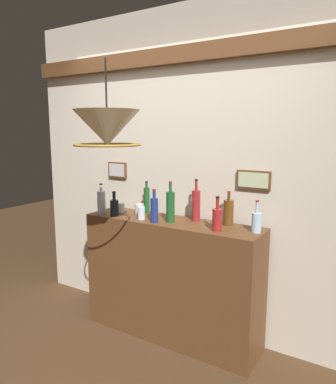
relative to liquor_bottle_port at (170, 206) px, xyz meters
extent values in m
cube|color=beige|center=(-0.02, 0.32, 0.24)|extent=(3.43, 0.08, 2.81)
cube|color=brown|center=(-0.02, 0.26, 1.23)|extent=(3.43, 0.10, 0.14)
cube|color=brown|center=(-0.77, 0.27, 0.23)|extent=(0.21, 0.03, 0.15)
cube|color=beige|center=(-0.77, 0.25, 0.23)|extent=(0.18, 0.01, 0.12)
cube|color=brown|center=(0.60, 0.27, 0.23)|extent=(0.27, 0.03, 0.15)
cube|color=#B9C895|center=(0.60, 0.25, 0.23)|extent=(0.24, 0.01, 0.12)
cube|color=brown|center=(-0.02, 0.04, -0.65)|extent=(1.55, 0.40, 1.03)
cylinder|color=#1B5024|center=(0.00, 0.00, -0.01)|extent=(0.07, 0.07, 0.25)
cylinder|color=#1B5024|center=(0.00, 0.00, 0.16)|extent=(0.02, 0.02, 0.08)
cylinder|color=maroon|center=(0.00, 0.00, 0.20)|extent=(0.03, 0.03, 0.01)
cylinder|color=#A9C9E3|center=(0.70, 0.07, -0.06)|extent=(0.07, 0.07, 0.15)
cylinder|color=#A9C9E3|center=(0.70, 0.07, 0.06)|extent=(0.02, 0.02, 0.08)
cylinder|color=maroon|center=(0.70, 0.07, 0.10)|extent=(0.03, 0.03, 0.01)
cylinder|color=maroon|center=(0.16, 0.15, 0.00)|extent=(0.07, 0.07, 0.26)
cylinder|color=maroon|center=(0.16, 0.15, 0.16)|extent=(0.02, 0.02, 0.08)
cylinder|color=black|center=(0.16, 0.15, 0.21)|extent=(0.03, 0.03, 0.01)
cylinder|color=navy|center=(-0.11, -0.08, -0.03)|extent=(0.06, 0.06, 0.20)
cylinder|color=navy|center=(-0.11, -0.08, 0.10)|extent=(0.03, 0.03, 0.06)
cylinder|color=maroon|center=(-0.11, -0.08, 0.14)|extent=(0.03, 0.03, 0.01)
cylinder|color=#5A3612|center=(0.44, 0.17, -0.03)|extent=(0.08, 0.08, 0.20)
cylinder|color=#5A3612|center=(0.44, 0.17, 0.10)|extent=(0.02, 0.02, 0.06)
cylinder|color=maroon|center=(0.44, 0.17, 0.13)|extent=(0.03, 0.03, 0.01)
cylinder|color=maroon|center=(0.43, -0.04, -0.05)|extent=(0.08, 0.08, 0.17)
cylinder|color=maroon|center=(0.43, -0.04, 0.08)|extent=(0.03, 0.03, 0.08)
cylinder|color=black|center=(0.43, -0.04, 0.12)|extent=(0.03, 0.03, 0.01)
cylinder|color=#1C4E21|center=(-0.35, 0.16, -0.02)|extent=(0.05, 0.05, 0.23)
cylinder|color=#1C4E21|center=(-0.35, 0.16, 0.13)|extent=(0.02, 0.02, 0.05)
cylinder|color=black|center=(-0.35, 0.16, 0.16)|extent=(0.03, 0.03, 0.01)
cylinder|color=#AFB3C4|center=(-0.69, -0.07, -0.03)|extent=(0.07, 0.07, 0.21)
cylinder|color=#AFB3C4|center=(-0.69, -0.07, 0.10)|extent=(0.02, 0.02, 0.06)
cylinder|color=black|center=(-0.69, -0.07, 0.14)|extent=(0.03, 0.03, 0.01)
cylinder|color=black|center=(-0.53, -0.07, -0.06)|extent=(0.07, 0.07, 0.14)
cylinder|color=black|center=(-0.53, -0.07, 0.04)|extent=(0.03, 0.03, 0.07)
cylinder|color=black|center=(-0.53, -0.07, 0.08)|extent=(0.03, 0.03, 0.01)
cylinder|color=silver|center=(-0.34, 0.04, -0.08)|extent=(0.08, 0.08, 0.11)
cylinder|color=silver|center=(-0.57, 0.06, -0.09)|extent=(0.07, 0.07, 0.09)
cylinder|color=silver|center=(-0.26, -0.05, -0.08)|extent=(0.06, 0.06, 0.11)
cone|color=#EFE5C6|center=(-0.04, -0.70, 0.63)|extent=(0.42, 0.42, 0.23)
cylinder|color=black|center=(-0.04, -0.70, 0.90)|extent=(0.01, 0.01, 0.31)
torus|color=#AD8433|center=(-0.04, -0.70, 0.52)|extent=(0.43, 0.43, 0.02)
camera|label=1|loc=(1.52, -2.47, 0.61)|focal=34.00mm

